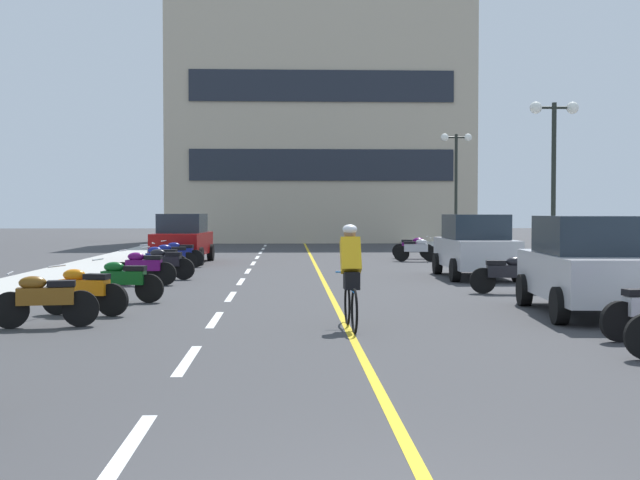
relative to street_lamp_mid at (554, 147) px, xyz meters
name	(u,v)px	position (x,y,z in m)	size (l,w,h in m)	color
ground_plane	(311,273)	(-7.16, 1.14, -3.81)	(140.00, 140.00, 0.00)	#38383A
curb_left	(98,266)	(-14.36, 4.14, -3.75)	(2.40, 72.00, 0.12)	#A8A8A3
curb_right	(516,265)	(0.04, 4.14, -3.75)	(2.40, 72.00, 0.12)	#A8A8A3
lane_dash_0	(127,449)	(-9.16, -17.86, -3.81)	(0.14, 2.20, 0.01)	silver
lane_dash_1	(188,360)	(-9.16, -13.86, -3.81)	(0.14, 2.20, 0.01)	silver
lane_dash_2	(215,320)	(-9.16, -9.86, -3.81)	(0.14, 2.20, 0.01)	silver
lane_dash_3	(231,296)	(-9.16, -5.86, -3.81)	(0.14, 2.20, 0.01)	silver
lane_dash_4	(241,282)	(-9.16, -1.86, -3.81)	(0.14, 2.20, 0.01)	silver
lane_dash_5	(248,271)	(-9.16, 2.14, -3.81)	(0.14, 2.20, 0.01)	silver
lane_dash_6	(253,263)	(-9.16, 6.14, -3.81)	(0.14, 2.20, 0.01)	silver
lane_dash_7	(257,257)	(-9.16, 10.14, -3.81)	(0.14, 2.20, 0.01)	silver
lane_dash_8	(260,253)	(-9.16, 14.14, -3.81)	(0.14, 2.20, 0.01)	silver
lane_dash_9	(263,249)	(-9.16, 18.14, -3.81)	(0.14, 2.20, 0.01)	silver
lane_dash_10	(265,246)	(-9.16, 22.14, -3.81)	(0.14, 2.20, 0.01)	silver
lane_dash_11	(267,243)	(-9.16, 26.14, -3.81)	(0.14, 2.20, 0.01)	silver
centre_line_yellow	(316,267)	(-6.91, 4.14, -3.81)	(0.12, 66.00, 0.01)	gold
office_building	(319,120)	(-5.87, 29.00, 3.98)	(18.70, 7.84, 15.58)	#BCAD93
street_lamp_mid	(554,147)	(0.00, 0.00, 0.00)	(1.46, 0.36, 5.04)	black
street_lamp_far	(456,165)	(-0.01, 14.35, 0.25)	(1.46, 0.36, 5.44)	black
parked_car_near	(587,265)	(-2.37, -9.37, -2.90)	(2.16, 4.31, 1.82)	black
parked_car_mid	(475,246)	(-2.50, -0.76, -2.90)	(1.95, 4.21, 1.82)	black
parked_car_far	(183,238)	(-11.79, 6.58, -2.90)	(2.06, 4.27, 1.82)	black
motorcycle_3	(45,299)	(-11.85, -10.75, -3.34)	(1.69, 0.61, 0.92)	black
motorcycle_4	(84,290)	(-11.61, -9.17, -3.34)	(1.67, 0.69, 0.92)	black
motorcycle_5	(123,280)	(-11.32, -6.98, -3.34)	(1.70, 0.60, 0.92)	black
motorcycle_6	(507,273)	(-2.81, -5.44, -3.34)	(1.70, 0.60, 0.92)	black
motorcycle_7	(143,267)	(-11.61, -2.90, -3.34)	(1.70, 0.60, 0.92)	black
motorcycle_8	(164,263)	(-11.34, -1.09, -3.34)	(1.69, 0.61, 0.92)	black
motorcycle_9	(161,259)	(-11.68, 0.54, -3.34)	(1.69, 0.62, 0.92)	black
motorcycle_10	(170,256)	(-11.63, 2.25, -3.34)	(1.66, 0.73, 0.92)	black
motorcycle_11	(179,253)	(-11.60, 4.11, -3.34)	(1.70, 0.60, 0.92)	black
motorcycle_12	(416,249)	(-3.00, 7.03, -3.34)	(1.69, 0.60, 0.92)	black
motorcycle_13	(414,247)	(-2.82, 8.96, -3.34)	(1.68, 0.65, 0.92)	black
cyclist_rider	(351,274)	(-6.86, -11.02, -2.92)	(0.42, 1.77, 1.71)	black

